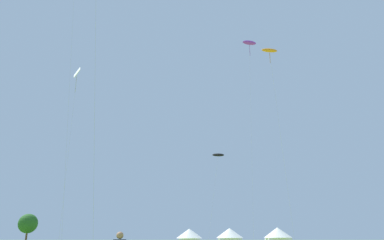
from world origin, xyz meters
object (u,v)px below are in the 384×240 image
kite_white_diamond (78,75)px  kite_orange_parafoil (270,51)px  festival_tent_center (279,236)px  tree_distant_left (29,224)px  festival_tent_left (230,236)px  kite_purple_parafoil (250,43)px  kite_black_parafoil (219,155)px  festival_tent_right (190,237)px

kite_white_diamond → kite_orange_parafoil: bearing=-23.4°
kite_white_diamond → festival_tent_center: bearing=14.5°
festival_tent_center → tree_distant_left: size_ratio=0.69×
festival_tent_left → festival_tent_center: bearing=0.0°
kite_orange_parafoil → kite_purple_parafoil: bearing=90.8°
kite_black_parafoil → kite_white_diamond: bearing=-166.3°
tree_distant_left → festival_tent_right: bearing=-33.7°
kite_purple_parafoil → festival_tent_left: kite_purple_parafoil is taller
festival_tent_right → festival_tent_center: bearing=0.0°
festival_tent_right → festival_tent_left: 6.89m
kite_black_parafoil → festival_tent_center: size_ratio=3.24×
festival_tent_center → kite_black_parafoil: bearing=-163.6°
festival_tent_left → tree_distant_left: 52.99m
kite_purple_parafoil → festival_tent_left: (-3.72, 7.99, -32.54)m
kite_white_diamond → festival_tent_center: kite_white_diamond is taller
kite_white_diamond → festival_tent_right: bearing=24.9°
kite_purple_parafoil → tree_distant_left: kite_purple_parafoil is taller
kite_orange_parafoil → festival_tent_left: kite_orange_parafoil is taller
kite_purple_parafoil → tree_distant_left: size_ratio=5.01×
tree_distant_left → kite_orange_parafoil: bearing=-43.8°
kite_purple_parafoil → festival_tent_left: size_ratio=7.47×
kite_white_diamond → festival_tent_center: (34.16, 8.85, -25.92)m
kite_black_parafoil → kite_orange_parafoil: (5.78, -18.77, 10.08)m
kite_orange_parafoil → festival_tent_center: kite_orange_parafoil is taller
festival_tent_center → tree_distant_left: bearing=154.3°
kite_white_diamond → festival_tent_left: (25.93, 8.85, -25.98)m
kite_orange_parafoil → festival_tent_center: 32.29m
kite_purple_parafoil → festival_tent_right: (-10.62, 7.99, -32.60)m
kite_purple_parafoil → kite_white_diamond: size_ratio=1.18×
festival_tent_right → festival_tent_center: festival_tent_center is taller
kite_black_parafoil → kite_purple_parafoil: 20.51m
kite_white_diamond → tree_distant_left: size_ratio=4.24×
kite_orange_parafoil → festival_tent_left: 32.28m
kite_black_parafoil → kite_white_diamond: size_ratio=0.53×
kite_purple_parafoil → festival_tent_center: 33.75m
festival_tent_left → festival_tent_center: size_ratio=0.97×
festival_tent_right → tree_distant_left: 47.13m
kite_black_parafoil → kite_purple_parafoil: kite_purple_parafoil is taller
kite_purple_parafoil → festival_tent_center: (4.51, 7.99, -32.48)m
festival_tent_left → tree_distant_left: (-46.01, 26.11, 2.95)m
festival_tent_right → tree_distant_left: bearing=146.3°
kite_black_parafoil → festival_tent_right: 14.72m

